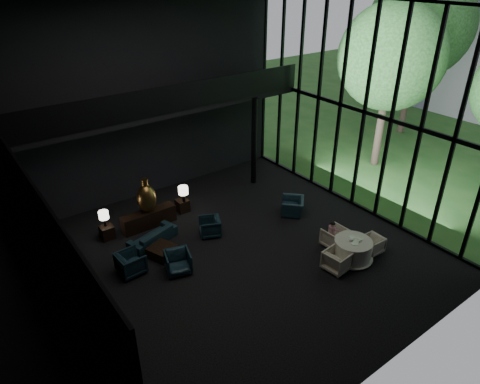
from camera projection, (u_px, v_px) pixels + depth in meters
floor at (215, 264)px, 14.46m from camera, size 14.00×12.00×0.02m
ceiling at (206, 8)px, 10.65m from camera, size 14.00×12.00×0.02m
wall_back at (127, 106)px, 16.80m from camera, size 14.00×0.04×8.00m
wall_front at (379, 255)px, 8.32m from camera, size 14.00×0.04×8.00m
curtain_wall at (365, 112)px, 16.19m from camera, size 0.20×12.00×8.00m
mezzanine_back at (162, 108)px, 16.61m from camera, size 12.00×2.00×0.25m
railing_left at (24, 184)px, 9.66m from camera, size 0.06×12.00×1.00m
railing_back at (173, 99)px, 15.62m from camera, size 12.00×0.06×1.00m
column_nw at (4, 190)px, 14.92m from camera, size 0.24×0.24×4.00m
column_ne at (254, 142)px, 18.85m from camera, size 0.24×0.24×4.00m
tree_near at (391, 57)px, 19.13m from camera, size 4.80×4.80×7.65m
tree_far at (420, 26)px, 22.80m from camera, size 5.60×5.60×8.80m
console at (149, 219)px, 16.37m from camera, size 2.11×0.48×0.67m
bronze_urn at (146, 198)px, 15.94m from camera, size 0.72×0.72×1.35m
side_table_left at (107, 232)px, 15.70m from camera, size 0.46×0.46×0.50m
table_lamp_left at (104, 216)px, 15.42m from camera, size 0.36×0.36×0.60m
side_table_right at (182, 205)px, 17.41m from camera, size 0.47×0.47×0.52m
table_lamp_right at (183, 191)px, 16.95m from camera, size 0.39×0.39×0.66m
sofa at (152, 235)px, 15.41m from camera, size 1.74×0.93×0.65m
lounge_armchair_west at (131, 261)px, 13.87m from camera, size 0.87×0.92×0.90m
lounge_armchair_east at (210, 226)px, 15.84m from camera, size 0.94×0.96×0.76m
lounge_armchair_south at (178, 261)px, 13.92m from camera, size 1.03×0.99×0.86m
window_armchair at (293, 205)px, 17.19m from camera, size 1.05×1.06×0.79m
coffee_table at (162, 251)px, 14.79m from camera, size 1.07×1.07×0.37m
dining_table at (352, 251)px, 14.55m from camera, size 1.45×1.45×0.75m
dining_chair_north at (335, 236)px, 15.19m from camera, size 0.82×0.77×0.82m
dining_chair_east at (372, 245)px, 14.92m from camera, size 0.57×0.60×0.61m
dining_chair_west at (337, 259)px, 14.02m from camera, size 0.82×0.87×0.82m
child at (332, 229)px, 15.05m from camera, size 0.26×0.26×0.56m
plate_a at (354, 244)px, 14.20m from camera, size 0.27×0.27×0.02m
plate_b at (352, 237)px, 14.54m from camera, size 0.25×0.25×0.02m
saucer at (360, 239)px, 14.44m from camera, size 0.19×0.19×0.01m
coffee_cup at (361, 240)px, 14.33m from camera, size 0.09×0.09×0.06m
cereal_bowl at (351, 240)px, 14.34m from camera, size 0.16×0.16×0.08m
cream_pot at (360, 242)px, 14.26m from camera, size 0.06×0.06×0.06m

